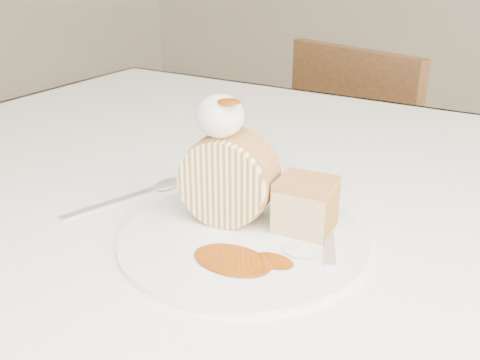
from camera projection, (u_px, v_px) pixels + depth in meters
The scene contains 10 objects.
table at pixel (309, 242), 0.73m from camera, with size 1.40×0.90×0.75m.
chair_far at pixel (367, 173), 1.47m from camera, with size 0.49×0.49×0.81m.
plate at pixel (243, 237), 0.56m from camera, with size 0.26×0.26×0.01m, color white.
roulade_slice at pixel (228, 178), 0.57m from camera, with size 0.10×0.10×0.05m, color #FFE5B1.
cake_chunk at pixel (305, 208), 0.56m from camera, with size 0.06×0.05×0.05m, color #BA7E46.
whipped_cream at pixel (220, 116), 0.54m from camera, with size 0.05×0.05×0.04m, color white.
caramel_drizzle at pixel (229, 96), 0.51m from camera, with size 0.03×0.02×0.01m, color #7D3305.
caramel_pool at pixel (232, 259), 0.51m from camera, with size 0.08×0.05×0.00m, color #7D3305, non-canonical shape.
fork at pixel (329, 237), 0.55m from camera, with size 0.02×0.15×0.00m, color silver.
spoon at pixel (111, 203), 0.64m from camera, with size 0.02×0.15×0.00m, color silver.
Camera 1 is at (0.24, -0.40, 1.03)m, focal length 40.00 mm.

